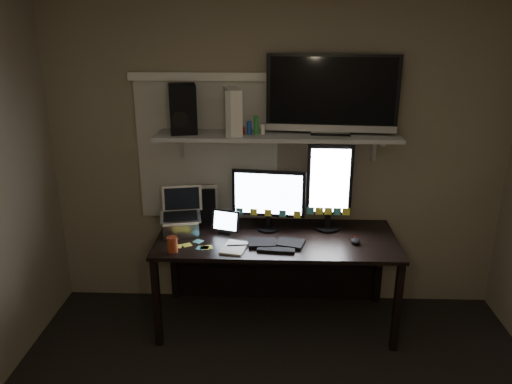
{
  "coord_description": "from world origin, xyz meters",
  "views": [
    {
      "loc": [
        -0.03,
        -2.01,
        2.29
      ],
      "look_at": [
        -0.15,
        1.25,
        1.15
      ],
      "focal_mm": 35.0,
      "sensor_mm": 36.0,
      "label": 1
    }
  ],
  "objects_px": {
    "monitor_landscape": "(268,200)",
    "game_console": "(233,111)",
    "cup": "(172,244)",
    "keyboard": "(276,243)",
    "mouse": "(355,241)",
    "tv": "(332,95)",
    "desk": "(276,251)",
    "speaker": "(183,109)",
    "monitor_portrait": "(329,187)",
    "tablet": "(225,222)",
    "laptop": "(180,213)"
  },
  "relations": [
    {
      "from": "monitor_landscape",
      "to": "game_console",
      "type": "xyz_separation_m",
      "value": [
        -0.27,
        0.06,
        0.67
      ]
    },
    {
      "from": "cup",
      "to": "keyboard",
      "type": "bearing_deg",
      "value": 10.38
    },
    {
      "from": "mouse",
      "to": "tv",
      "type": "distance_m",
      "value": 1.08
    },
    {
      "from": "tv",
      "to": "game_console",
      "type": "height_order",
      "value": "tv"
    },
    {
      "from": "desk",
      "to": "mouse",
      "type": "bearing_deg",
      "value": -19.4
    },
    {
      "from": "tv",
      "to": "speaker",
      "type": "height_order",
      "value": "tv"
    },
    {
      "from": "game_console",
      "to": "monitor_landscape",
      "type": "bearing_deg",
      "value": -28.0
    },
    {
      "from": "monitor_portrait",
      "to": "tablet",
      "type": "xyz_separation_m",
      "value": [
        -0.79,
        -0.11,
        -0.25
      ]
    },
    {
      "from": "monitor_landscape",
      "to": "tablet",
      "type": "height_order",
      "value": "monitor_landscape"
    },
    {
      "from": "mouse",
      "to": "monitor_portrait",
      "type": "bearing_deg",
      "value": 117.63
    },
    {
      "from": "desk",
      "to": "game_console",
      "type": "relative_size",
      "value": 5.41
    },
    {
      "from": "monitor_portrait",
      "to": "mouse",
      "type": "bearing_deg",
      "value": -52.85
    },
    {
      "from": "monitor_portrait",
      "to": "cup",
      "type": "bearing_deg",
      "value": -156.21
    },
    {
      "from": "desk",
      "to": "tablet",
      "type": "bearing_deg",
      "value": -171.67
    },
    {
      "from": "monitor_landscape",
      "to": "tablet",
      "type": "relative_size",
      "value": 2.59
    },
    {
      "from": "monitor_landscape",
      "to": "cup",
      "type": "xyz_separation_m",
      "value": [
        -0.67,
        -0.41,
        -0.19
      ]
    },
    {
      "from": "tv",
      "to": "speaker",
      "type": "xyz_separation_m",
      "value": [
        -1.1,
        0.0,
        -0.11
      ]
    },
    {
      "from": "monitor_landscape",
      "to": "cup",
      "type": "distance_m",
      "value": 0.81
    },
    {
      "from": "cup",
      "to": "desk",
      "type": "bearing_deg",
      "value": 27.81
    },
    {
      "from": "desk",
      "to": "keyboard",
      "type": "bearing_deg",
      "value": -91.11
    },
    {
      "from": "tablet",
      "to": "tv",
      "type": "relative_size",
      "value": 0.23
    },
    {
      "from": "speaker",
      "to": "monitor_landscape",
      "type": "bearing_deg",
      "value": -19.09
    },
    {
      "from": "monitor_landscape",
      "to": "mouse",
      "type": "distance_m",
      "value": 0.72
    },
    {
      "from": "monitor_landscape",
      "to": "keyboard",
      "type": "distance_m",
      "value": 0.37
    },
    {
      "from": "mouse",
      "to": "game_console",
      "type": "distance_m",
      "value": 1.31
    },
    {
      "from": "monitor_landscape",
      "to": "game_console",
      "type": "distance_m",
      "value": 0.72
    },
    {
      "from": "tablet",
      "to": "speaker",
      "type": "bearing_deg",
      "value": 169.14
    },
    {
      "from": "monitor_portrait",
      "to": "laptop",
      "type": "distance_m",
      "value": 1.15
    },
    {
      "from": "desk",
      "to": "game_console",
      "type": "xyz_separation_m",
      "value": [
        -0.33,
        0.09,
        1.09
      ]
    },
    {
      "from": "desk",
      "to": "monitor_landscape",
      "type": "relative_size",
      "value": 3.21
    },
    {
      "from": "tv",
      "to": "game_console",
      "type": "distance_m",
      "value": 0.73
    },
    {
      "from": "monitor_portrait",
      "to": "laptop",
      "type": "xyz_separation_m",
      "value": [
        -1.13,
        -0.13,
        -0.17
      ]
    },
    {
      "from": "keyboard",
      "to": "tv",
      "type": "bearing_deg",
      "value": 48.04
    },
    {
      "from": "mouse",
      "to": "laptop",
      "type": "height_order",
      "value": "laptop"
    },
    {
      "from": "monitor_portrait",
      "to": "tv",
      "type": "bearing_deg",
      "value": 101.73
    },
    {
      "from": "monitor_portrait",
      "to": "tv",
      "type": "xyz_separation_m",
      "value": [
        -0.01,
        0.05,
        0.69
      ]
    },
    {
      "from": "keyboard",
      "to": "tv",
      "type": "relative_size",
      "value": 0.43
    },
    {
      "from": "desk",
      "to": "monitor_portrait",
      "type": "xyz_separation_m",
      "value": [
        0.4,
        0.06,
        0.52
      ]
    },
    {
      "from": "mouse",
      "to": "tablet",
      "type": "distance_m",
      "value": 0.98
    },
    {
      "from": "tablet",
      "to": "cup",
      "type": "distance_m",
      "value": 0.48
    },
    {
      "from": "mouse",
      "to": "game_console",
      "type": "relative_size",
      "value": 0.3
    },
    {
      "from": "keyboard",
      "to": "speaker",
      "type": "bearing_deg",
      "value": 158.71
    },
    {
      "from": "monitor_portrait",
      "to": "mouse",
      "type": "xyz_separation_m",
      "value": [
        0.18,
        -0.26,
        -0.33
      ]
    },
    {
      "from": "cup",
      "to": "monitor_landscape",
      "type": "bearing_deg",
      "value": 31.62
    },
    {
      "from": "tv",
      "to": "monitor_portrait",
      "type": "bearing_deg",
      "value": -75.69
    },
    {
      "from": "monitor_portrait",
      "to": "mouse",
      "type": "distance_m",
      "value": 0.45
    },
    {
      "from": "game_console",
      "to": "tv",
      "type": "bearing_deg",
      "value": -13.76
    },
    {
      "from": "laptop",
      "to": "cup",
      "type": "xyz_separation_m",
      "value": [
        -0.01,
        -0.31,
        -0.12
      ]
    },
    {
      "from": "tablet",
      "to": "speaker",
      "type": "relative_size",
      "value": 0.61
    },
    {
      "from": "cup",
      "to": "speaker",
      "type": "relative_size",
      "value": 0.31
    }
  ]
}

